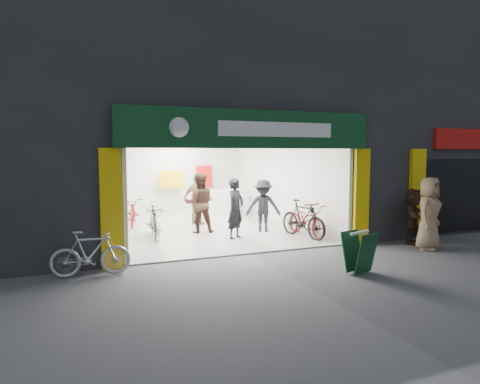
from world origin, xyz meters
TOP-DOWN VIEW (x-y plane):
  - ground at (0.00, 0.00)m, footprint 60.00×60.00m
  - building at (0.91, 4.99)m, footprint 17.00×10.27m
  - bike_left_front at (-1.80, 2.75)m, footprint 0.69×1.76m
  - bike_left_midfront at (-1.80, 2.90)m, footprint 0.60×1.61m
  - bike_left_midback at (-2.07, 5.20)m, footprint 0.97×1.96m
  - bike_left_back at (-2.50, 6.10)m, footprint 0.68×1.66m
  - bike_right_front at (2.22, 1.26)m, footprint 0.85×1.93m
  - bike_right_mid at (2.50, 1.49)m, footprint 0.77×1.89m
  - bike_right_back at (1.80, 4.93)m, footprint 0.68×1.98m
  - parked_bike at (-3.71, -0.47)m, footprint 1.60×0.57m
  - customer_a at (0.36, 1.85)m, footprint 0.77×0.72m
  - customer_b at (-0.35, 3.11)m, footprint 1.03×0.87m
  - customer_c at (1.51, 2.45)m, footprint 1.23×1.01m
  - customer_d at (0.01, 4.49)m, footprint 1.08×1.02m
  - pedestrian_near at (4.48, -1.22)m, footprint 1.09×0.94m
  - pedestrian_far at (4.67, -0.47)m, footprint 1.34×1.29m
  - sandwich_board at (1.46, -2.34)m, footprint 0.68×0.69m

SIDE VIEW (x-z plane):
  - ground at x=0.00m, z-range 0.00..0.00m
  - bike_left_front at x=-1.80m, z-range 0.00..0.91m
  - sandwich_board at x=1.46m, z-range 0.04..0.89m
  - parked_bike at x=-3.71m, z-range 0.00..0.94m
  - bike_left_midfront at x=-1.80m, z-range 0.00..0.94m
  - bike_left_back at x=-2.50m, z-range 0.00..0.97m
  - bike_right_mid at x=2.50m, z-range 0.00..0.97m
  - bike_left_midback at x=-2.07m, z-range 0.00..0.99m
  - bike_right_front at x=2.22m, z-range 0.00..1.12m
  - bike_right_back at x=1.80m, z-range 0.00..1.17m
  - pedestrian_far at x=4.67m, z-range 0.00..1.52m
  - customer_c at x=1.51m, z-range 0.00..1.66m
  - customer_a at x=0.36m, z-range 0.00..1.77m
  - customer_d at x=0.01m, z-range 0.00..1.80m
  - pedestrian_near at x=4.48m, z-range 0.00..1.88m
  - customer_b at x=-0.35m, z-range 0.00..1.88m
  - building at x=0.91m, z-range 0.31..8.31m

